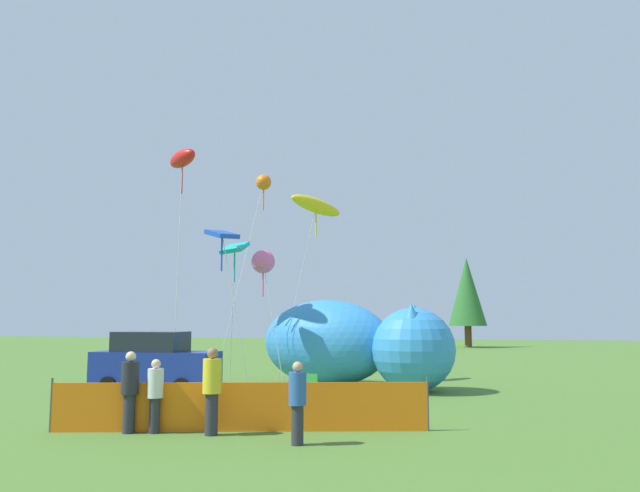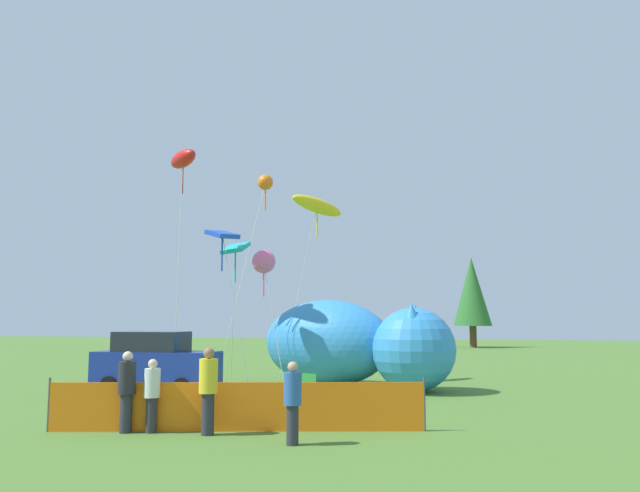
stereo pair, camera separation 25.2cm
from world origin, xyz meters
name	(u,v)px [view 2 (the right image)]	position (x,y,z in m)	size (l,w,h in m)	color
ground_plane	(243,408)	(0.00, 0.00, 0.00)	(120.00, 120.00, 0.00)	#4C752D
parked_car	(156,362)	(-4.36, 3.11, 1.00)	(4.30, 1.84, 2.07)	navy
folding_chair	(306,388)	(1.75, 0.37, 0.55)	(0.73, 0.73, 0.95)	#267F33
inflatable_cat	(349,346)	(2.02, 5.87, 1.49)	(7.87, 5.21, 3.23)	#338CD8
safety_fence	(237,407)	(1.12, -3.52, 0.54)	(8.31, 2.01, 1.20)	orange
spectator_in_green_shirt	(152,392)	(-0.69, -4.10, 0.88)	(0.35, 0.35, 1.62)	#2D2D38
spectator_in_blue_shirt	(293,399)	(2.74, -4.70, 0.90)	(0.36, 0.36, 1.66)	#2D2D38
spectator_in_white_shirt	(208,387)	(0.65, -4.07, 1.03)	(0.41, 0.41, 1.89)	#2D2D38
spectator_in_red_shirt	(127,388)	(-1.25, -4.22, 0.98)	(0.39, 0.39, 1.79)	#2D2D38
kite_blue_box	(223,237)	(-2.01, 3.25, 5.38)	(1.51, 1.23, 5.68)	silver
kite_red_lizard	(183,160)	(-3.70, 3.47, 8.30)	(1.77, 1.71, 8.70)	silver
kite_teal_diamond	(235,250)	(-2.23, 5.11, 5.11)	(0.98, 1.25, 5.48)	silver
kite_yellow_hero	(317,206)	(0.41, 7.50, 7.12)	(2.75, 2.31, 7.67)	silver
kite_pink_octopus	(264,262)	(-1.04, 4.95, 4.62)	(1.36, 0.88, 5.07)	silver
kite_orange_flower	(265,184)	(-2.55, 9.67, 8.67)	(1.76, 2.35, 9.10)	silver
horizon_tree_west	(472,292)	(6.99, 39.16, 4.82)	(3.29, 3.29, 7.85)	brown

